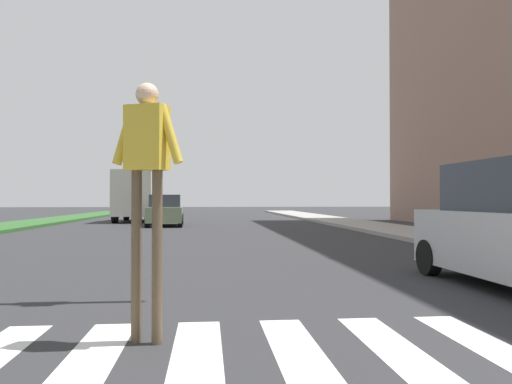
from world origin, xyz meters
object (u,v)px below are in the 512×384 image
(street_lamp_right, at_px, (511,68))
(truck_box_delivery, at_px, (138,195))
(sedan_midblock, at_px, (165,211))
(pedestrian_performer, at_px, (147,169))

(street_lamp_right, height_order, truck_box_delivery, street_lamp_right)
(street_lamp_right, relative_size, sedan_midblock, 1.76)
(pedestrian_performer, distance_m, truck_box_delivery, 27.22)
(street_lamp_right, xyz_separation_m, pedestrian_performer, (-7.95, -6.61, -2.93))
(truck_box_delivery, bearing_deg, sedan_midblock, -68.08)
(pedestrian_performer, bearing_deg, sedan_midblock, 94.27)
(pedestrian_performer, distance_m, sedan_midblock, 21.67)
(sedan_midblock, distance_m, truck_box_delivery, 5.84)
(pedestrian_performer, height_order, truck_box_delivery, truck_box_delivery)
(sedan_midblock, bearing_deg, pedestrian_performer, -85.73)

